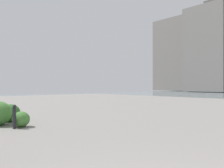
# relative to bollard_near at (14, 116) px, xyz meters

# --- Properties ---
(building_annex) EXTENTS (11.31, 15.71, 25.38)m
(building_annex) POSITION_rel_bollard_near_xyz_m (22.58, -62.65, 11.21)
(building_annex) COLOR gray
(building_annex) RESTS_ON ground
(building_highrise) EXTENTS (14.23, 11.79, 23.85)m
(building_highrise) POSITION_rel_bollard_near_xyz_m (36.99, -67.16, 11.48)
(building_highrise) COLOR gray
(building_highrise) RESTS_ON ground
(bollard_near) EXTENTS (0.13, 0.13, 0.86)m
(bollard_near) POSITION_rel_bollard_near_xyz_m (0.00, 0.00, 0.00)
(bollard_near) COLOR #232328
(bollard_near) RESTS_ON ground
(bollard_mid) EXTENTS (0.13, 0.13, 0.71)m
(bollard_mid) POSITION_rel_bollard_near_xyz_m (2.00, -0.21, -0.07)
(bollard_mid) COLOR #232328
(bollard_mid) RESTS_ON ground
(shrub_low) EXTENTS (0.68, 0.61, 0.58)m
(shrub_low) POSITION_rel_bollard_near_xyz_m (0.21, -0.31, -0.16)
(shrub_low) COLOR #477F38
(shrub_low) RESTS_ON ground
(shrub_round) EXTENTS (0.87, 0.79, 0.74)m
(shrub_round) POSITION_rel_bollard_near_xyz_m (1.79, -0.43, -0.08)
(shrub_round) COLOR #2D6628
(shrub_round) RESTS_ON ground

